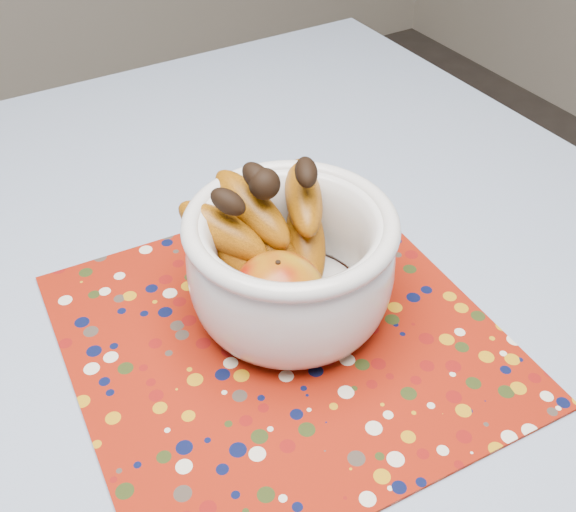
{
  "coord_description": "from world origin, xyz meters",
  "views": [
    {
      "loc": [
        -0.13,
        -0.42,
        1.27
      ],
      "look_at": [
        0.13,
        0.02,
        0.84
      ],
      "focal_mm": 42.0,
      "sensor_mm": 36.0,
      "label": 1
    }
  ],
  "objects": [
    {
      "name": "fruit_bowl",
      "position": [
        0.13,
        0.02,
        0.84
      ],
      "size": [
        0.23,
        0.22,
        0.17
      ],
      "color": "silver",
      "rests_on": "placemat"
    },
    {
      "name": "table",
      "position": [
        0.0,
        0.0,
        0.67
      ],
      "size": [
        1.2,
        1.2,
        0.75
      ],
      "color": "brown",
      "rests_on": "ground"
    },
    {
      "name": "tablecloth",
      "position": [
        0.0,
        0.0,
        0.76
      ],
      "size": [
        1.32,
        1.32,
        0.01
      ],
      "primitive_type": "cube",
      "color": "#6477A6",
      "rests_on": "table"
    },
    {
      "name": "placemat",
      "position": [
        0.11,
        -0.01,
        0.76
      ],
      "size": [
        0.43,
        0.43,
        0.0
      ],
      "primitive_type": "cube",
      "rotation": [
        0.0,
        0.0,
        -0.06
      ],
      "color": "maroon",
      "rests_on": "tablecloth"
    }
  ]
}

